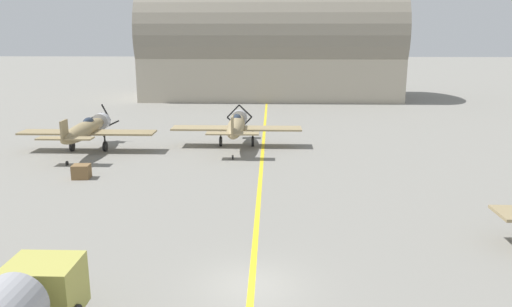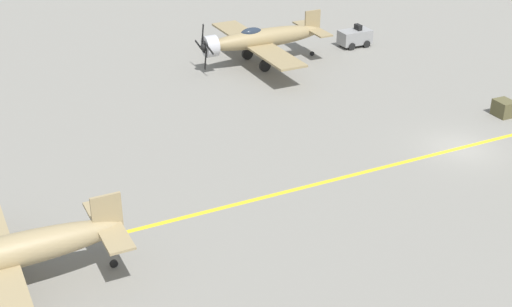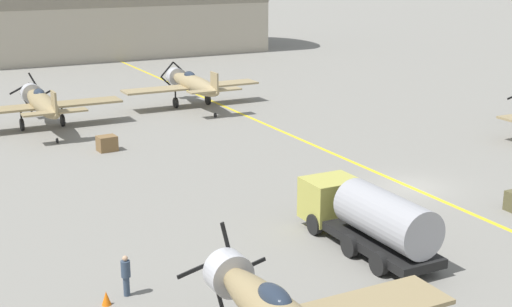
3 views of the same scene
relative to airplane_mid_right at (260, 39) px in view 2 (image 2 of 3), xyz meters
name	(u,v)px [view 2 (image 2 of 3)]	position (x,y,z in m)	size (l,w,h in m)	color
ground_plane	(460,148)	(-17.93, -4.13, -2.01)	(400.00, 400.00, 0.00)	gray
taxiway_stripe	(460,148)	(-17.93, -4.13, -2.01)	(0.30, 160.00, 0.01)	yellow
airplane_mid_right	(260,39)	(0.00, 0.00, 0.00)	(12.00, 9.98, 3.77)	#968159
tow_tractor	(355,37)	(0.49, -8.84, -1.22)	(1.57, 2.60, 1.79)	gray
supply_crate_by_tanker	(504,108)	(-15.46, -9.69, -1.49)	(1.24, 1.04, 1.04)	brown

